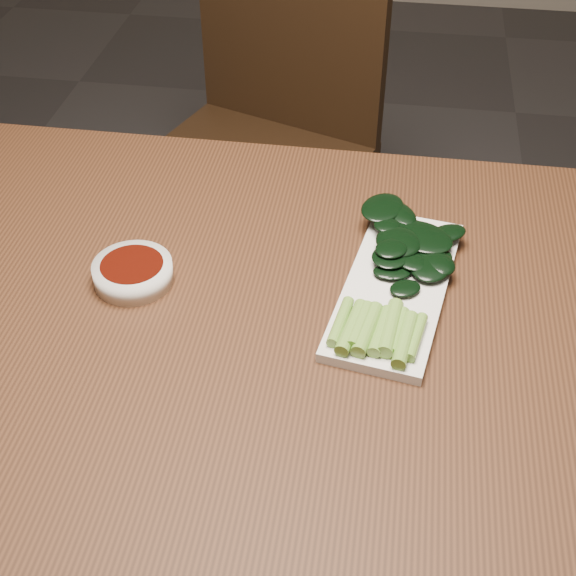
{
  "coord_description": "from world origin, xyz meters",
  "views": [
    {
      "loc": [
        0.13,
        -0.73,
        1.43
      ],
      "look_at": [
        0.01,
        0.04,
        0.76
      ],
      "focal_mm": 50.0,
      "sensor_mm": 36.0,
      "label": 1
    }
  ],
  "objects": [
    {
      "name": "gai_lan",
      "position": [
        0.15,
        0.08,
        0.78
      ],
      "size": [
        0.17,
        0.34,
        0.02
      ],
      "color": "#6FA137",
      "rests_on": "serving_plate"
    },
    {
      "name": "sauce_bowl",
      "position": [
        -0.19,
        0.03,
        0.77
      ],
      "size": [
        0.1,
        0.1,
        0.03
      ],
      "color": "silver",
      "rests_on": "table"
    },
    {
      "name": "serving_plate",
      "position": [
        0.15,
        0.06,
        0.76
      ],
      "size": [
        0.17,
        0.32,
        0.01
      ],
      "rotation": [
        0.0,
        0.0,
        -0.16
      ],
      "color": "silver",
      "rests_on": "table"
    },
    {
      "name": "table",
      "position": [
        0.0,
        0.0,
        0.68
      ],
      "size": [
        1.4,
        0.8,
        0.75
      ],
      "color": "#3E2211",
      "rests_on": "ground"
    },
    {
      "name": "chair_far",
      "position": [
        -0.18,
        0.88,
        0.49
      ],
      "size": [
        0.6,
        0.6,
        0.89
      ],
      "rotation": [
        0.0,
        0.0,
        -0.34
      ],
      "color": "black",
      "rests_on": "ground"
    }
  ]
}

